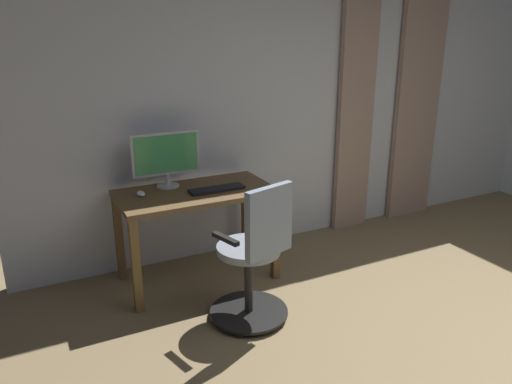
# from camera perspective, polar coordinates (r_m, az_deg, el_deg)

# --- Properties ---
(back_room_partition) EXTENTS (5.69, 0.10, 2.88)m
(back_room_partition) POSITION_cam_1_polar(r_m,az_deg,el_deg) (4.78, 7.12, 11.98)
(back_room_partition) COLOR silver
(back_room_partition) RESTS_ON ground
(curtain_left_panel) EXTENTS (0.54, 0.06, 2.60)m
(curtain_left_panel) POSITION_cam_1_polar(r_m,az_deg,el_deg) (5.45, 18.24, 10.52)
(curtain_left_panel) COLOR tan
(curtain_left_panel) RESTS_ON ground
(curtain_right_panel) EXTENTS (0.39, 0.06, 2.60)m
(curtain_right_panel) POSITION_cam_1_polar(r_m,az_deg,el_deg) (4.93, 11.53, 10.31)
(curtain_right_panel) COLOR tan
(curtain_right_panel) RESTS_ON ground
(desk) EXTENTS (1.21, 0.64, 0.76)m
(desk) POSITION_cam_1_polar(r_m,az_deg,el_deg) (3.91, -6.95, -1.43)
(desk) COLOR brown
(desk) RESTS_ON ground
(office_chair) EXTENTS (0.56, 0.56, 1.02)m
(office_chair) POSITION_cam_1_polar(r_m,az_deg,el_deg) (3.37, -0.14, -7.75)
(office_chair) COLOR black
(office_chair) RESTS_ON ground
(computer_monitor) EXTENTS (0.55, 0.18, 0.44)m
(computer_monitor) POSITION_cam_1_polar(r_m,az_deg,el_deg) (3.94, -10.35, 4.15)
(computer_monitor) COLOR #B7BCC1
(computer_monitor) RESTS_ON desk
(computer_keyboard) EXTENTS (0.44, 0.13, 0.02)m
(computer_keyboard) POSITION_cam_1_polar(r_m,az_deg,el_deg) (3.86, -4.56, 0.34)
(computer_keyboard) COLOR black
(computer_keyboard) RESTS_ON desk
(computer_mouse) EXTENTS (0.06, 0.10, 0.04)m
(computer_mouse) POSITION_cam_1_polar(r_m,az_deg,el_deg) (3.82, -13.17, -0.20)
(computer_mouse) COLOR white
(computer_mouse) RESTS_ON desk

